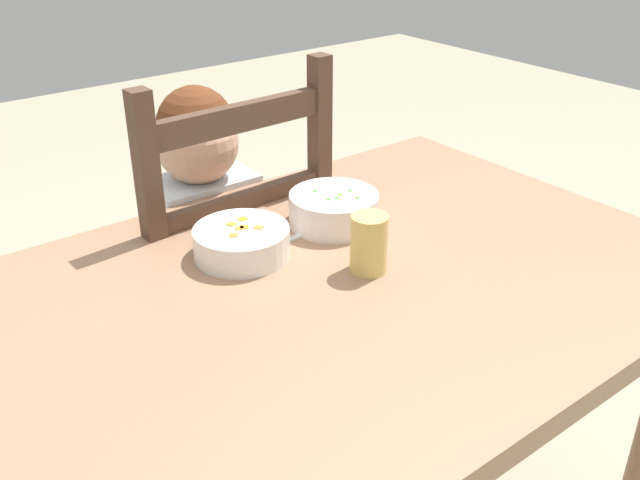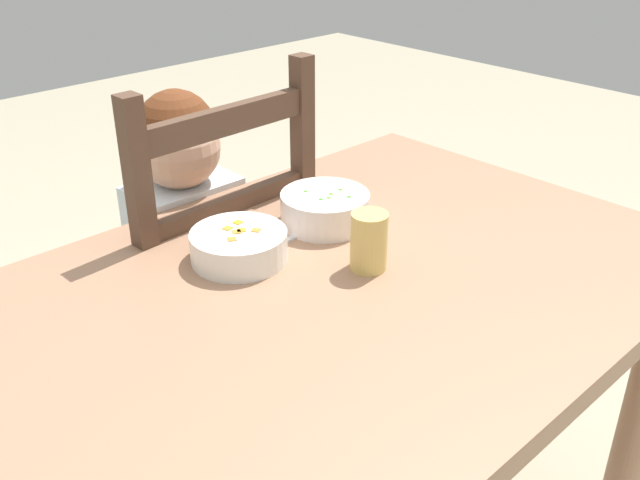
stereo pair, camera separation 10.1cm
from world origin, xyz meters
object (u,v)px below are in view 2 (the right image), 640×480
object	(u,v)px
dining_chair	(200,307)
spoon	(269,248)
bowl_of_carrots	(239,245)
child_figure	(195,244)
dining_table	(331,342)
drinking_cup	(369,241)
bowl_of_peas	(325,208)

from	to	relation	value
dining_chair	spoon	world-z (taller)	dining_chair
dining_chair	bowl_of_carrots	world-z (taller)	dining_chair
child_figure	spoon	size ratio (longest dim) A/B	6.92
dining_table	bowl_of_carrots	world-z (taller)	bowl_of_carrots
bowl_of_carrots	drinking_cup	size ratio (longest dim) A/B	1.65
spoon	child_figure	bearing A→B (deg)	82.05
bowl_of_carrots	drinking_cup	distance (m)	0.22
dining_chair	child_figure	bearing A→B (deg)	-128.62
dining_table	child_figure	world-z (taller)	child_figure
dining_chair	spoon	size ratio (longest dim) A/B	7.37
dining_table	bowl_of_peas	xyz separation A→B (m)	(0.14, 0.16, 0.15)
spoon	dining_table	bearing A→B (deg)	-88.54
child_figure	spoon	world-z (taller)	child_figure
dining_table	dining_chair	distance (m)	0.48
child_figure	bowl_of_carrots	world-z (taller)	child_figure
bowl_of_peas	bowl_of_carrots	xyz separation A→B (m)	(-0.20, 0.00, -0.00)
bowl_of_peas	spoon	xyz separation A→B (m)	(-0.14, -0.01, -0.03)
dining_chair	drinking_cup	world-z (taller)	dining_chair
spoon	bowl_of_carrots	bearing A→B (deg)	171.93
bowl_of_peas	drinking_cup	bearing A→B (deg)	-110.58
dining_chair	bowl_of_carrots	xyz separation A→B (m)	(-0.10, -0.29, 0.31)
bowl_of_peas	spoon	size ratio (longest dim) A/B	1.19
dining_table	bowl_of_carrots	bearing A→B (deg)	110.98
bowl_of_carrots	spoon	size ratio (longest dim) A/B	1.18
drinking_cup	dining_chair	bearing A→B (deg)	94.31
dining_chair	child_figure	distance (m)	0.16
dining_chair	bowl_of_carrots	distance (m)	0.44
dining_chair	bowl_of_carrots	bearing A→B (deg)	-108.86
dining_table	child_figure	xyz separation A→B (m)	(0.04, 0.45, -0.00)
dining_table	spoon	xyz separation A→B (m)	(-0.00, 0.15, 0.12)
dining_chair	child_figure	xyz separation A→B (m)	(-0.00, -0.00, 0.16)
dining_chair	drinking_cup	bearing A→B (deg)	-85.69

